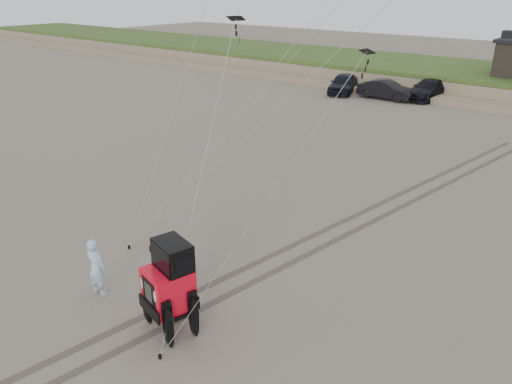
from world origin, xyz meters
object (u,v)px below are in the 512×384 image
(jeep, at_px, (169,296))
(truck_a, at_px, (343,83))
(man, at_px, (96,267))
(truck_b, at_px, (386,90))
(truck_c, at_px, (429,89))

(jeep, bearing_deg, truck_a, 125.84)
(truck_a, distance_m, man, 31.81)
(truck_b, xyz_separation_m, jeep, (8.49, -30.21, 0.30))
(truck_c, relative_size, man, 2.88)
(truck_a, relative_size, jeep, 0.85)
(truck_a, distance_m, jeep, 32.55)
(truck_b, height_order, man, man)
(truck_c, bearing_deg, jeep, -74.98)
(truck_c, height_order, man, man)
(jeep, xyz_separation_m, man, (-2.92, -0.26, -0.12))
(jeep, bearing_deg, man, -161.36)
(truck_a, bearing_deg, man, -90.84)
(truck_a, bearing_deg, jeep, -85.80)
(truck_a, distance_m, truck_b, 3.85)
(man, bearing_deg, truck_c, -96.36)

